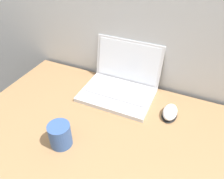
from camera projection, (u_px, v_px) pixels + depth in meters
name	position (u px, v px, depth m)	size (l,w,h in m)	color
laptop	(121.00, 83.00, 1.10)	(0.35, 0.29, 0.23)	silver
drink_cup	(60.00, 135.00, 0.83)	(0.09, 0.09, 0.10)	#33518C
computer_mouse	(170.00, 112.00, 0.97)	(0.07, 0.11, 0.04)	black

